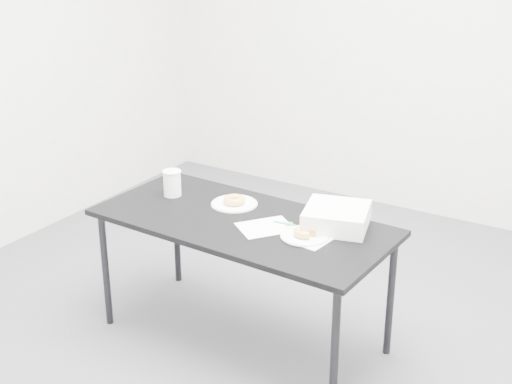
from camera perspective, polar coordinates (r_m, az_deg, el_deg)
The scene contains 14 objects.
floor at distance 3.93m, azimuth 0.44°, elevation -10.79°, with size 4.00×4.00×0.00m, color #454549.
wall_back at distance 5.19m, azimuth 12.31°, elevation 12.77°, with size 4.00×0.02×2.70m, color white.
table at distance 3.55m, azimuth -1.08°, elevation -3.00°, with size 1.51×0.76×0.68m.
scorecard at distance 3.45m, azimuth 0.77°, elevation -2.83°, with size 0.20×0.25×0.00m, color white.
logo_patch at distance 3.48m, azimuth 2.69°, elevation -2.59°, with size 0.04×0.04×0.00m, color green.
pen at distance 3.48m, azimuth 2.32°, elevation -2.53°, with size 0.01×0.01×0.12m, color #0D976B.
napkin at distance 3.32m, azimuth 4.34°, elevation -3.89°, with size 0.16×0.16×0.00m, color white.
plate_near at distance 3.35m, azimuth 3.92°, elevation -3.54°, with size 0.23×0.23×0.01m, color white.
donut_near at distance 3.34m, azimuth 3.93°, elevation -3.21°, with size 0.11×0.11×0.04m, color gold.
plate_far at distance 3.71m, azimuth -1.75°, elevation -0.96°, with size 0.24×0.24×0.01m, color white.
donut_far at distance 3.70m, azimuth -1.75°, elevation -0.64°, with size 0.11×0.11×0.04m, color gold.
coffee_cup at distance 3.83m, azimuth -6.72°, elevation 0.72°, with size 0.09×0.09×0.14m, color white.
cup_lid at distance 3.56m, azimuth 5.85°, elevation -2.06°, with size 0.10×0.10×0.01m, color white.
bakery_box at distance 3.46m, azimuth 6.46°, elevation -2.00°, with size 0.30×0.30×0.10m, color white.
Camera 1 is at (1.72, -2.84, 2.11)m, focal length 50.00 mm.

